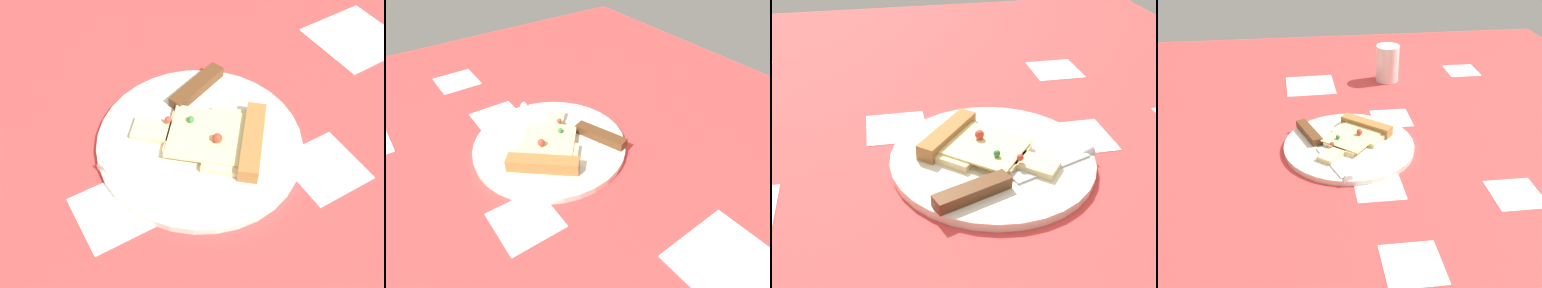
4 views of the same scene
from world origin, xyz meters
TOP-DOWN VIEW (x-y plane):
  - ground_plane at (0.01, -0.02)cm, footprint 136.89×136.89cm
  - plate at (-9.49, -9.62)cm, footprint 27.57×27.57cm
  - pizza_slice at (-7.80, -7.61)cm, footprint 17.18×18.33cm
  - knife at (-16.15, -9.48)cm, footprint 10.25×23.25cm
  - drinking_glass at (5.56, 26.00)cm, footprint 6.43×6.43cm
  - napkin at (-16.22, 24.33)cm, footprint 13.40×13.40cm

SIDE VIEW (x-z plane):
  - ground_plane at x=0.01cm, z-range -3.00..0.00cm
  - napkin at x=-16.22cm, z-range 0.00..0.40cm
  - plate at x=-9.49cm, z-range 0.00..1.16cm
  - knife at x=-16.15cm, z-range 0.54..2.99cm
  - pizza_slice at x=-7.80cm, z-range 0.64..3.26cm
  - drinking_glass at x=5.56cm, z-range 0.00..10.01cm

